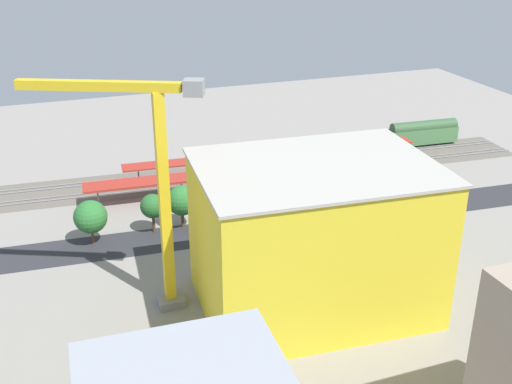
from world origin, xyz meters
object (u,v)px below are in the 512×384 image
at_px(box_truck_2, 322,229).
at_px(parked_car_5, 220,241).
at_px(construction_building, 314,238).
at_px(tower_crane, 152,181).
at_px(street_tree_1, 182,201).
at_px(parked_car_0, 411,209).
at_px(locomotive, 333,150).
at_px(parked_car_4, 262,233).
at_px(traffic_light, 383,174).
at_px(street_tree_3, 254,188).
at_px(box_truck_1, 342,227).
at_px(platform_canopy_far, 274,153).
at_px(parked_car_2, 340,221).
at_px(parked_car_3, 304,228).
at_px(parked_car_1, 374,216).
at_px(platform_canopy_near, 221,174).
at_px(box_truck_0, 333,229).
at_px(passenger_coach, 423,133).
at_px(street_tree_0, 91,217).
at_px(street_tree_4, 152,206).
at_px(street_tree_2, 347,177).
at_px(street_tree_5, 279,191).

bearing_deg(box_truck_2, parked_car_5, -11.25).
xyz_separation_m(construction_building, tower_crane, (20.19, -6.88, 8.50)).
bearing_deg(tower_crane, street_tree_1, -110.99).
xyz_separation_m(parked_car_0, tower_crane, (49.23, 13.61, 17.94)).
distance_m(locomotive, parked_car_4, 42.04).
bearing_deg(locomotive, traffic_light, 88.15).
bearing_deg(street_tree_3, box_truck_1, 134.37).
distance_m(platform_canopy_far, parked_car_2, 27.95).
bearing_deg(parked_car_2, parked_car_3, 3.46).
bearing_deg(street_tree_3, locomotive, -139.15).
bearing_deg(parked_car_1, locomotive, -102.55).
relative_size(platform_canopy_near, box_truck_0, 5.17).
xyz_separation_m(tower_crane, box_truck_2, (-29.62, -10.12, -17.00)).
distance_m(passenger_coach, parked_car_5, 67.20).
xyz_separation_m(parked_car_0, traffic_light, (1.44, -8.22, 3.96)).
distance_m(parked_car_4, street_tree_0, 28.54).
relative_size(parked_car_2, street_tree_4, 0.69).
height_order(platform_canopy_near, parked_car_1, platform_canopy_near).
relative_size(parked_car_0, box_truck_2, 0.54).
bearing_deg(parked_car_5, parked_car_0, -179.77).
xyz_separation_m(passenger_coach, street_tree_4, (68.72, 22.98, 1.68)).
bearing_deg(street_tree_1, platform_canopy_far, -141.87).
relative_size(passenger_coach, street_tree_0, 2.25).
bearing_deg(street_tree_2, street_tree_1, -2.23).
relative_size(parked_car_2, traffic_light, 0.67).
xyz_separation_m(tower_crane, street_tree_3, (-21.63, -21.69, -13.03)).
relative_size(platform_canopy_near, street_tree_4, 7.55).
relative_size(platform_canopy_near, street_tree_1, 6.87).
bearing_deg(street_tree_5, passenger_coach, -152.74).
height_order(construction_building, traffic_light, construction_building).
xyz_separation_m(construction_building, box_truck_0, (-11.39, -16.58, -8.65)).
height_order(locomotive, parked_car_0, locomotive).
bearing_deg(construction_building, parked_car_2, -122.13).
xyz_separation_m(passenger_coach, construction_building, (51.91, 51.85, 7.05)).
relative_size(platform_canopy_near, parked_car_4, 10.89).
xyz_separation_m(box_truck_0, street_tree_3, (9.96, -11.99, 4.12)).
relative_size(parked_car_5, street_tree_4, 0.63).
distance_m(parked_car_2, street_tree_2, 10.04).
bearing_deg(traffic_light, parked_car_4, 16.09).
distance_m(platform_canopy_near, street_tree_4, 20.09).
xyz_separation_m(parked_car_0, construction_building, (29.04, 20.49, 9.44)).
distance_m(platform_canopy_far, parked_car_3, 28.78).
bearing_deg(parked_car_1, street_tree_4, -12.45).
bearing_deg(street_tree_2, platform_canopy_far, -71.57).
height_order(parked_car_3, street_tree_2, street_tree_2).
xyz_separation_m(parked_car_5, street_tree_1, (4.26, -8.77, 4.21)).
bearing_deg(construction_building, box_truck_0, -120.99).
height_order(parked_car_2, box_truck_0, box_truck_0).
bearing_deg(platform_canopy_far, construction_building, 75.26).
xyz_separation_m(box_truck_2, traffic_light, (-18.17, -11.71, 3.01)).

